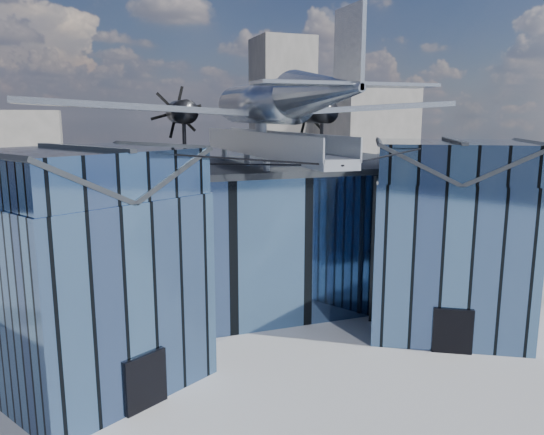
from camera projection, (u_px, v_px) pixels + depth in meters
name	position (u px, v px, depth m)	size (l,w,h in m)	color
ground_plane	(283.00, 343.00, 31.38)	(120.00, 120.00, 0.00)	gray
museum	(253.00, 232.00, 35.72)	(32.88, 24.50, 17.60)	#45628C
bg_towers	(168.00, 139.00, 76.64)	(77.00, 24.50, 26.00)	slate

